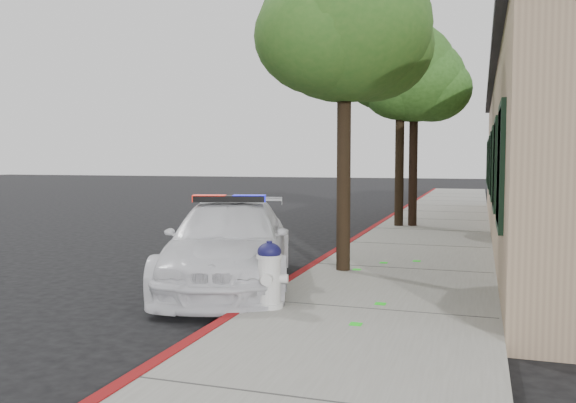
# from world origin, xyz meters

# --- Properties ---
(ground) EXTENTS (120.00, 120.00, 0.00)m
(ground) POSITION_xyz_m (0.00, 0.00, 0.00)
(ground) COLOR black
(ground) RESTS_ON ground
(sidewalk) EXTENTS (3.20, 60.00, 0.15)m
(sidewalk) POSITION_xyz_m (1.60, 3.00, 0.07)
(sidewalk) COLOR gray
(sidewalk) RESTS_ON ground
(red_curb) EXTENTS (0.14, 60.00, 0.16)m
(red_curb) POSITION_xyz_m (0.06, 3.00, 0.08)
(red_curb) COLOR maroon
(red_curb) RESTS_ON ground
(police_car) EXTENTS (3.20, 5.03, 1.48)m
(police_car) POSITION_xyz_m (-0.90, 1.34, 0.68)
(police_car) COLOR white
(police_car) RESTS_ON ground
(fire_hydrant) EXTENTS (0.49, 0.43, 0.86)m
(fire_hydrant) POSITION_xyz_m (0.38, -0.34, 0.58)
(fire_hydrant) COLOR silver
(fire_hydrant) RESTS_ON sidewalk
(street_tree_near) EXTENTS (2.91, 2.98, 5.32)m
(street_tree_near) POSITION_xyz_m (0.71, 2.52, 4.12)
(street_tree_near) COLOR black
(street_tree_near) RESTS_ON sidewalk
(street_tree_mid) EXTENTS (3.29, 3.03, 5.79)m
(street_tree_mid) POSITION_xyz_m (0.72, 9.84, 4.51)
(street_tree_mid) COLOR black
(street_tree_mid) RESTS_ON sidewalk
(street_tree_far) EXTENTS (3.09, 2.84, 5.37)m
(street_tree_far) POSITION_xyz_m (1.10, 9.89, 4.19)
(street_tree_far) COLOR black
(street_tree_far) RESTS_ON sidewalk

